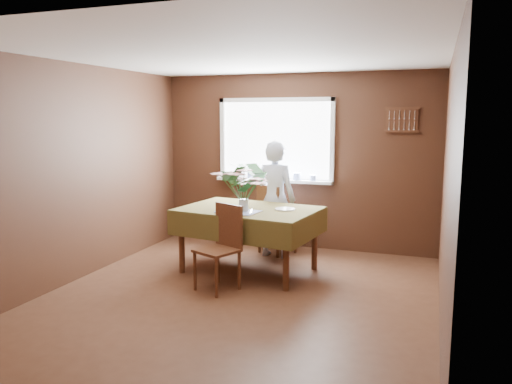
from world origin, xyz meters
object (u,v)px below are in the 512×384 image
(chair_far, at_px, (273,217))
(seated_woman, at_px, (275,199))
(dining_table, at_px, (249,216))
(flower_bouquet, at_px, (243,184))
(chair_near, at_px, (222,243))

(chair_far, height_order, seated_woman, seated_woman)
(dining_table, relative_size, flower_bouquet, 2.98)
(flower_bouquet, bearing_deg, chair_far, 88.43)
(seated_woman, distance_m, flower_bouquet, 1.01)
(chair_far, relative_size, chair_near, 1.03)
(chair_far, xyz_separation_m, chair_near, (-0.10, -1.53, -0.01))
(dining_table, bearing_deg, flower_bouquet, -78.13)
(chair_near, bearing_deg, seated_woman, 106.38)
(chair_near, relative_size, flower_bouquet, 1.58)
(dining_table, height_order, flower_bouquet, flower_bouquet)
(dining_table, relative_size, seated_woman, 1.11)
(dining_table, xyz_separation_m, chair_far, (0.04, 0.85, -0.17))
(seated_woman, height_order, flower_bouquet, seated_woman)
(chair_near, relative_size, seated_woman, 0.59)
(chair_far, height_order, flower_bouquet, flower_bouquet)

